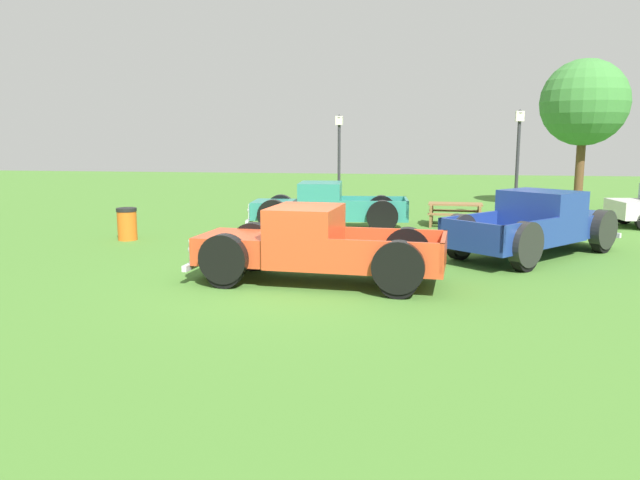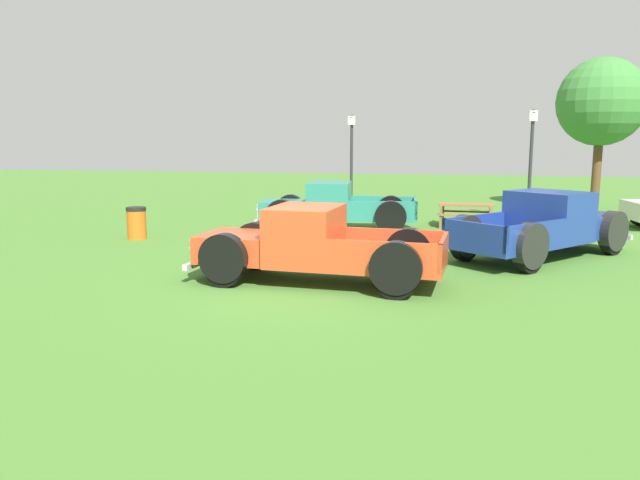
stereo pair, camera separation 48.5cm
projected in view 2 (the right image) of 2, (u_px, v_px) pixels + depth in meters
ground_plane at (290, 285)px, 12.49m from camera, size 80.00×80.00×0.00m
pickup_truck_foreground at (303, 246)px, 12.70m from camera, size 5.31×2.34×1.59m
pickup_truck_behind_left at (327, 207)px, 19.90m from camera, size 5.24×2.36×1.56m
pickup_truck_behind_right at (550, 225)px, 15.50m from camera, size 4.97×5.32×1.65m
lamp_post_near at (351, 160)px, 25.26m from camera, size 0.36×0.36×3.94m
lamp_post_far at (531, 163)px, 21.80m from camera, size 0.36×0.36×4.00m
picnic_table at (466, 212)px, 20.75m from camera, size 1.88×1.57×0.78m
trash_can at (137, 223)px, 18.21m from camera, size 0.59×0.59×0.95m
oak_tree_east at (602, 102)px, 24.92m from camera, size 3.57×3.57×6.22m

